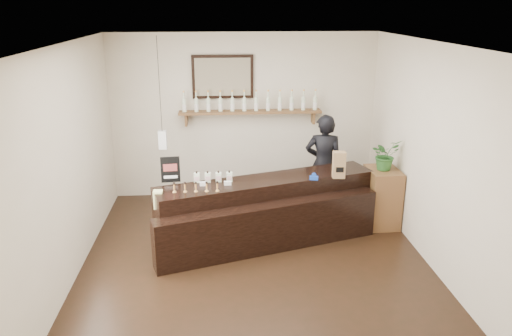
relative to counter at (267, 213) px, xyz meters
The scene contains 10 objects.
ground 0.75m from the counter, 110.50° to the right, with size 5.00×5.00×0.00m, color black.
room_shell 1.43m from the counter, 110.50° to the right, with size 5.00×5.00×5.00m.
back_wall_decor 2.27m from the counter, 101.56° to the left, with size 2.66×0.96×1.69m.
counter is the anchor object (origin of this frame).
promo_sign 1.49m from the counter, behind, with size 0.26×0.05×0.36m.
paper_bag 1.22m from the counter, ahead, with size 0.18×0.14×0.38m.
tape_dispenser 0.83m from the counter, ahead, with size 0.13×0.07×0.10m.
side_cabinet 1.83m from the counter, 12.70° to the left, with size 0.46×0.62×0.89m.
potted_plant 1.96m from the counter, 12.70° to the left, with size 0.41×0.36×0.46m, color #2B6127.
shopkeeper 1.47m from the counter, 44.29° to the left, with size 0.67×0.44×1.83m, color black.
Camera 1 is at (-0.44, -5.88, 3.24)m, focal length 35.00 mm.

